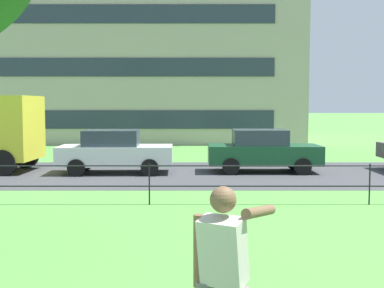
{
  "coord_description": "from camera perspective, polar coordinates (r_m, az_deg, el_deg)",
  "views": [
    {
      "loc": [
        1.04,
        1.68,
        2.42
      ],
      "look_at": [
        1.05,
        9.54,
        1.79
      ],
      "focal_mm": 45.79,
      "sensor_mm": 36.0,
      "label": 1
    }
  ],
  "objects": [
    {
      "name": "street_strip",
      "position": [
        17.32,
        -3.5,
        -3.47
      ],
      "size": [
        80.0,
        6.83,
        0.01
      ],
      "primitive_type": "cube",
      "color": "#424247",
      "rests_on": "ground"
    },
    {
      "name": "apartment_building_background",
      "position": [
        36.41,
        -9.92,
        13.26
      ],
      "size": [
        26.33,
        12.64,
        15.94
      ],
      "color": "#ADA393",
      "rests_on": "ground"
    },
    {
      "name": "person_thrower",
      "position": [
        4.23,
        3.61,
        -15.75
      ],
      "size": [
        0.75,
        0.7,
        1.76
      ],
      "color": "slate",
      "rests_on": "ground"
    },
    {
      "name": "car_white_far_right",
      "position": [
        17.57,
        -9.03,
        -0.86
      ],
      "size": [
        4.05,
        1.9,
        1.54
      ],
      "color": "silver",
      "rests_on": "ground"
    },
    {
      "name": "park_fence",
      "position": [
        11.95,
        -5.06,
        -3.85
      ],
      "size": [
        32.2,
        0.04,
        1.0
      ],
      "color": "black",
      "rests_on": "ground"
    },
    {
      "name": "car_dark_green_far_left",
      "position": [
        17.86,
        8.18,
        -0.76
      ],
      "size": [
        4.01,
        1.83,
        1.54
      ],
      "color": "#194C2D",
      "rests_on": "ground"
    }
  ]
}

